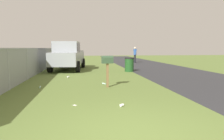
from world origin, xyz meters
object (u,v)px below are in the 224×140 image
Objects in this scene: mailbox at (107,62)px; pedestrian at (135,54)px; pickup_truck at (68,55)px; trash_bin at (129,64)px.

pedestrian reaches higher than mailbox.
pickup_truck is at bearing 9.23° from mailbox.
trash_bin is 0.56× the size of pedestrian.
pickup_truck reaches higher than mailbox.
pedestrian is (6.46, -6.81, -0.09)m from pickup_truck.
pedestrian is at bearing 139.63° from pickup_truck.
pickup_truck is 9.38m from pedestrian.
pickup_truck reaches higher than trash_bin.
trash_bin is 8.49m from pedestrian.
mailbox reaches higher than trash_bin.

